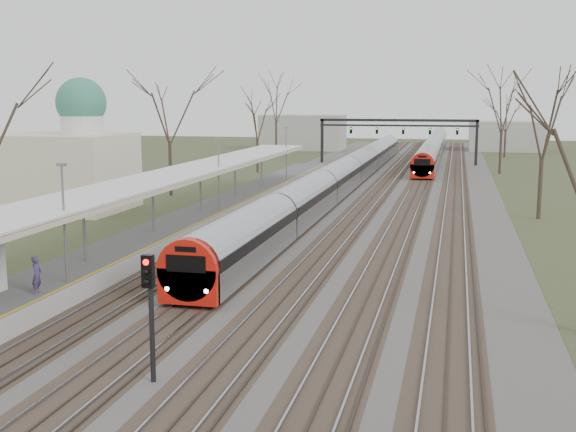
% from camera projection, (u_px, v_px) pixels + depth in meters
% --- Properties ---
extents(track_bed, '(24.00, 160.00, 0.22)m').
position_uv_depth(track_bed, '(371.00, 191.00, 68.04)').
color(track_bed, '#474442').
rests_on(track_bed, ground).
extents(platform, '(3.50, 69.00, 1.00)m').
position_uv_depth(platform, '(217.00, 211.00, 53.25)').
color(platform, '#9E9B93').
rests_on(platform, ground).
extents(canopy, '(4.10, 50.00, 3.11)m').
position_uv_depth(canopy, '(195.00, 170.00, 48.36)').
color(canopy, slate).
rests_on(canopy, platform).
extents(dome_building, '(10.00, 8.00, 10.30)m').
position_uv_depth(dome_building, '(64.00, 163.00, 56.06)').
color(dome_building, beige).
rests_on(dome_building, ground).
extents(signal_gantry, '(21.00, 0.59, 6.08)m').
position_uv_depth(signal_gantry, '(398.00, 128.00, 96.08)').
color(signal_gantry, black).
rests_on(signal_gantry, ground).
extents(tree_west_far, '(5.50, 5.50, 11.33)m').
position_uv_depth(tree_west_far, '(169.00, 106.00, 63.93)').
color(tree_west_far, '#2D231C').
rests_on(tree_west_far, ground).
extents(tree_east_far, '(5.00, 5.00, 10.30)m').
position_uv_depth(tree_east_far, '(544.00, 119.00, 51.30)').
color(tree_east_far, '#2D231C').
rests_on(tree_east_far, ground).
extents(train_near, '(2.62, 90.21, 3.05)m').
position_uv_depth(train_near, '(349.00, 171.00, 72.49)').
color(train_near, '#A9ABB3').
rests_on(train_near, ground).
extents(train_far, '(2.62, 75.21, 3.05)m').
position_uv_depth(train_far, '(434.00, 146.00, 112.59)').
color(train_far, '#A9ABB3').
rests_on(train_far, ground).
extents(passenger, '(0.48, 0.63, 1.54)m').
position_uv_depth(passenger, '(37.00, 275.00, 28.49)').
color(passenger, '#423365').
rests_on(passenger, platform).
extents(signal_post, '(0.35, 0.45, 4.10)m').
position_uv_depth(signal_post, '(150.00, 299.00, 21.59)').
color(signal_post, black).
rests_on(signal_post, ground).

